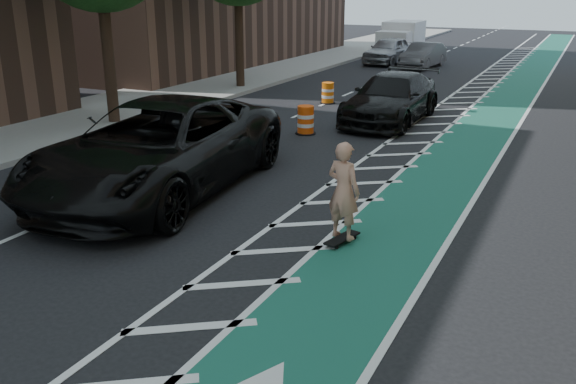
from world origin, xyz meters
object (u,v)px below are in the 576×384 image
Objects in this scene: skateboarder at (344,191)px; barrel_a at (225,151)px; suv_far at (391,98)px; suv_near at (159,148)px.

skateboarder reaches higher than barrel_a.
skateboarder is 5.61m from barrel_a.
barrel_a is (-2.20, -6.97, -0.40)m from suv_far.
skateboarder is at bearing -36.21° from barrel_a.
suv_near is (-4.70, 0.91, 0.01)m from skateboarder.
suv_far is at bearing 72.49° from barrel_a.
suv_far is (2.40, 9.36, -0.22)m from suv_near.
suv_near is 2.47m from barrel_a.
barrel_a is at bearing 79.82° from suv_near.
suv_far is 6.73× the size of barrel_a.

